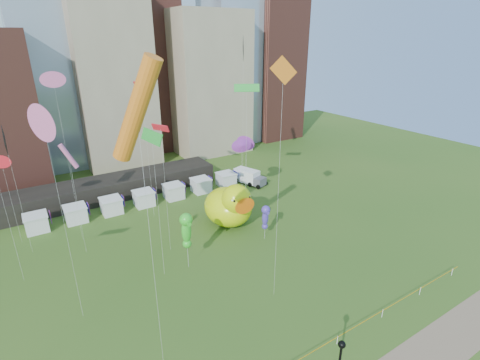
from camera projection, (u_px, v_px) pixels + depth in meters
skyline at (97, 55)px, 69.33m from camera, size 101.00×23.00×68.00m
pavilion at (102, 190)px, 58.64m from camera, size 38.00×6.00×3.20m
vendor_tents at (144, 199)px, 56.62m from camera, size 33.24×2.80×2.40m
big_duck at (230, 205)px, 49.88m from camera, size 6.68×8.88×6.78m
small_duck at (236, 210)px, 52.37m from camera, size 3.01×3.85×2.87m
seahorse_green at (186, 228)px, 39.80m from camera, size 1.62×1.95×6.96m
seahorse_purple at (266, 216)px, 46.28m from camera, size 1.42×1.62×4.84m
box_truck at (249, 177)px, 64.99m from camera, size 3.91×6.30×2.52m
kite_0 at (1, 162)px, 42.73m from camera, size 1.54×0.97×11.85m
kite_1 at (53, 80)px, 39.98m from camera, size 1.80×0.46×21.27m
kite_2 at (5, 141)px, 39.32m from camera, size 0.14×3.29×16.00m
kite_3 at (247, 89)px, 47.74m from camera, size 3.15×2.06×18.99m
kite_6 at (283, 80)px, 29.32m from camera, size 2.17×0.89×23.45m
kite_7 at (242, 146)px, 50.74m from camera, size 2.03×0.59×11.50m
kite_8 at (161, 129)px, 39.47m from camera, size 1.33×2.31×15.90m
kite_9 at (69, 156)px, 39.94m from camera, size 1.84×0.83×13.99m
kite_10 at (243, 51)px, 52.80m from camera, size 1.81×3.00×24.90m
kite_11 at (152, 137)px, 34.64m from camera, size 0.98×3.84×16.45m
kite_14 at (137, 110)px, 21.79m from camera, size 3.52×3.63×24.02m
kite_15 at (246, 143)px, 53.38m from camera, size 1.03×2.08×11.23m
kite_16 at (141, 86)px, 46.56m from camera, size 1.52×2.06×19.41m
kite_17 at (44, 123)px, 27.54m from camera, size 1.35×2.88×20.17m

